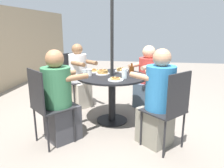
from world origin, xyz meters
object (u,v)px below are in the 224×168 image
at_px(patio_table, 112,85).
at_px(diner_north, 79,78).
at_px(patio_chair_south, 170,107).
at_px(syrup_bottle, 132,69).
at_px(drinking_glass_b, 85,74).
at_px(pancake_plate_c, 116,79).
at_px(diner_west, 147,79).
at_px(pancake_plate_d, 93,71).
at_px(coffee_cup, 89,72).
at_px(patio_chair_north, 74,76).
at_px(patio_chair_west, 153,76).
at_px(pancake_plate_a, 122,70).
at_px(pancake_plate_b, 103,72).
at_px(diner_east, 59,100).
at_px(patio_chair_east, 46,103).
at_px(drinking_glass_a, 124,73).
at_px(diner_south, 158,102).

height_order(patio_table, diner_north, diner_north).
distance_m(diner_north, patio_chair_south, 1.93).
xyz_separation_m(syrup_bottle, drinking_glass_b, (-0.40, 0.63, -0.00)).
bearing_deg(pancake_plate_c, patio_table, 17.59).
bearing_deg(diner_west, syrup_bottle, 100.24).
height_order(pancake_plate_d, syrup_bottle, syrup_bottle).
bearing_deg(coffee_cup, syrup_bottle, -66.24).
xyz_separation_m(patio_chair_north, diner_north, (-0.11, -0.14, -0.02)).
bearing_deg(pancake_plate_d, patio_chair_north, 46.02).
bearing_deg(patio_chair_north, patio_chair_west, 136.23).
xyz_separation_m(pancake_plate_a, pancake_plate_d, (-0.12, 0.45, -0.00)).
bearing_deg(pancake_plate_b, pancake_plate_d, 54.10).
relative_size(diner_east, pancake_plate_d, 5.56).
relative_size(patio_chair_west, pancake_plate_c, 4.54).
height_order(patio_chair_west, coffee_cup, patio_chair_west).
distance_m(patio_table, patio_chair_east, 1.06).
bearing_deg(diner_west, patio_table, 90.00).
xyz_separation_m(patio_chair_east, diner_west, (1.52, -1.20, -0.03)).
height_order(diner_north, diner_west, diner_north).
relative_size(diner_east, pancake_plate_a, 5.56).
bearing_deg(coffee_cup, diner_west, -48.14).
distance_m(patio_table, syrup_bottle, 0.40).
height_order(patio_chair_east, pancake_plate_a, patio_chair_east).
relative_size(syrup_bottle, drinking_glass_a, 1.16).
bearing_deg(diner_north, pancake_plate_a, 112.92).
bearing_deg(drinking_glass_b, patio_chair_west, -43.33).
relative_size(patio_table, diner_west, 0.94).
bearing_deg(diner_north, pancake_plate_d, 83.23).
relative_size(patio_table, coffee_cup, 10.69).
relative_size(diner_south, pancake_plate_a, 5.66).
distance_m(patio_chair_east, diner_south, 1.34).
height_order(syrup_bottle, drinking_glass_b, syrup_bottle).
distance_m(diner_south, pancake_plate_d, 1.29).
bearing_deg(patio_chair_south, pancake_plate_a, 75.42).
xyz_separation_m(pancake_plate_a, pancake_plate_b, (-0.26, 0.26, 0.01)).
relative_size(pancake_plate_a, pancake_plate_d, 1.00).
bearing_deg(drinking_glass_b, diner_north, 23.48).
distance_m(patio_chair_east, drinking_glass_b, 0.73).
bearing_deg(drinking_glass_a, diner_east, 124.83).
bearing_deg(patio_table, pancake_plate_d, 59.29).
bearing_deg(pancake_plate_a, diner_west, -47.62).
bearing_deg(patio_chair_east, diner_west, 91.45).
xyz_separation_m(patio_table, diner_east, (-0.68, 0.56, -0.04)).
bearing_deg(diner_east, drinking_glass_a, 74.58).
height_order(pancake_plate_a, syrup_bottle, syrup_bottle).
bearing_deg(patio_chair_east, drinking_glass_a, 77.04).
relative_size(patio_chair_north, patio_chair_east, 1.00).
height_order(diner_north, pancake_plate_b, diner_north).
bearing_deg(patio_chair_west, drinking_glass_b, 83.22).
bearing_deg(coffee_cup, drinking_glass_b, 169.93).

